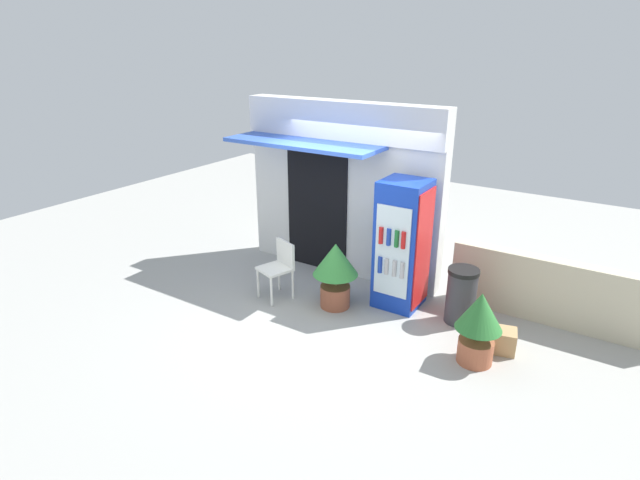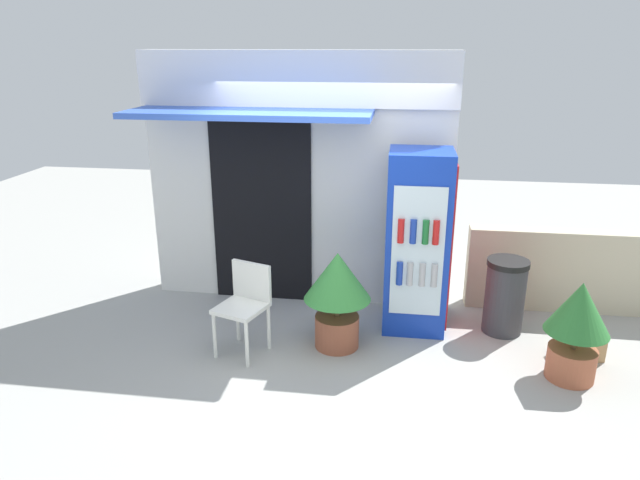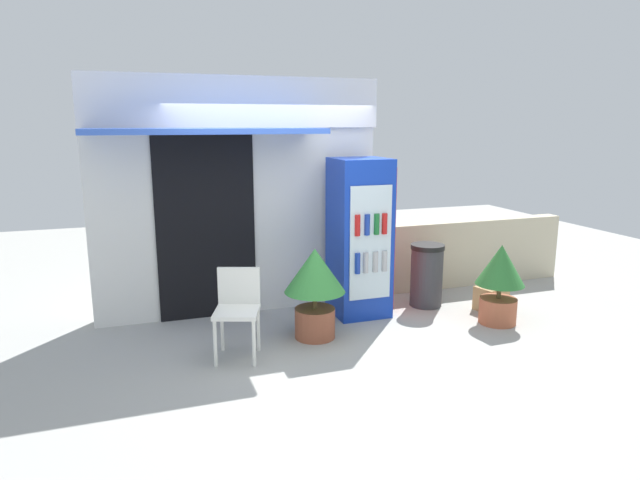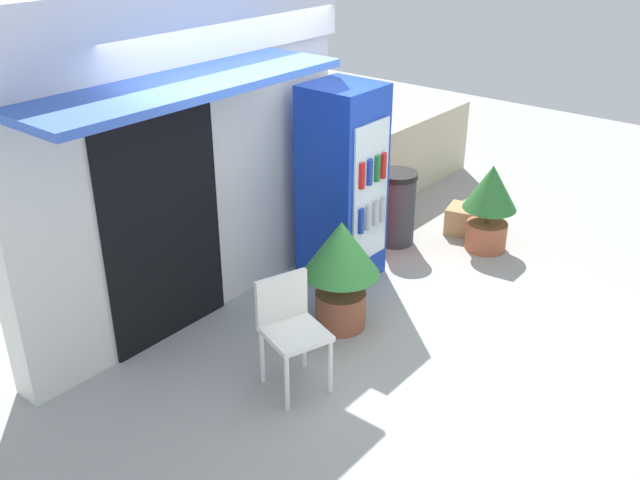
{
  "view_description": "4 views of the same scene",
  "coord_description": "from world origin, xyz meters",
  "px_view_note": "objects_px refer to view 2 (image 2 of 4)",
  "views": [
    {
      "loc": [
        3.56,
        -5.48,
        3.66
      ],
      "look_at": [
        -0.15,
        0.32,
        0.94
      ],
      "focal_mm": 28.38,
      "sensor_mm": 36.0,
      "label": 1
    },
    {
      "loc": [
        0.74,
        -4.86,
        2.88
      ],
      "look_at": [
        0.0,
        0.25,
        1.1
      ],
      "focal_mm": 32.17,
      "sensor_mm": 36.0,
      "label": 2
    },
    {
      "loc": [
        -1.62,
        -5.17,
        2.3
      ],
      "look_at": [
        0.25,
        0.24,
        1.07
      ],
      "focal_mm": 31.0,
      "sensor_mm": 36.0,
      "label": 3
    },
    {
      "loc": [
        -4.0,
        -2.97,
        3.39
      ],
      "look_at": [
        -0.02,
        0.28,
        0.88
      ],
      "focal_mm": 39.81,
      "sensor_mm": 36.0,
      "label": 4
    }
  ],
  "objects_px": {
    "drink_cooler": "(418,242)",
    "potted_plant_curbside": "(577,323)",
    "cardboard_box": "(582,342)",
    "potted_plant_near_shop": "(337,289)",
    "plastic_chair": "(245,301)",
    "trash_bin": "(505,296)"
  },
  "relations": [
    {
      "from": "drink_cooler",
      "to": "potted_plant_curbside",
      "type": "relative_size",
      "value": 2.02
    },
    {
      "from": "drink_cooler",
      "to": "potted_plant_curbside",
      "type": "xyz_separation_m",
      "value": [
        1.39,
        -0.85,
        -0.4
      ]
    },
    {
      "from": "drink_cooler",
      "to": "cardboard_box",
      "type": "distance_m",
      "value": 1.84
    },
    {
      "from": "plastic_chair",
      "to": "cardboard_box",
      "type": "distance_m",
      "value": 3.27
    },
    {
      "from": "drink_cooler",
      "to": "potted_plant_near_shop",
      "type": "height_order",
      "value": "drink_cooler"
    },
    {
      "from": "trash_bin",
      "to": "potted_plant_curbside",
      "type": "bearing_deg",
      "value": -60.55
    },
    {
      "from": "drink_cooler",
      "to": "potted_plant_near_shop",
      "type": "relative_size",
      "value": 1.9
    },
    {
      "from": "cardboard_box",
      "to": "potted_plant_curbside",
      "type": "bearing_deg",
      "value": -116.6
    },
    {
      "from": "drink_cooler",
      "to": "cardboard_box",
      "type": "height_order",
      "value": "drink_cooler"
    },
    {
      "from": "potted_plant_curbside",
      "to": "cardboard_box",
      "type": "height_order",
      "value": "potted_plant_curbside"
    },
    {
      "from": "plastic_chair",
      "to": "potted_plant_near_shop",
      "type": "xyz_separation_m",
      "value": [
        0.87,
        0.19,
        0.09
      ]
    },
    {
      "from": "drink_cooler",
      "to": "plastic_chair",
      "type": "bearing_deg",
      "value": -154.91
    },
    {
      "from": "plastic_chair",
      "to": "potted_plant_curbside",
      "type": "height_order",
      "value": "potted_plant_curbside"
    },
    {
      "from": "potted_plant_near_shop",
      "to": "trash_bin",
      "type": "bearing_deg",
      "value": 18.37
    },
    {
      "from": "drink_cooler",
      "to": "potted_plant_curbside",
      "type": "height_order",
      "value": "drink_cooler"
    },
    {
      "from": "potted_plant_curbside",
      "to": "cardboard_box",
      "type": "distance_m",
      "value": 0.61
    },
    {
      "from": "plastic_chair",
      "to": "potted_plant_curbside",
      "type": "distance_m",
      "value": 3.03
    },
    {
      "from": "potted_plant_near_shop",
      "to": "cardboard_box",
      "type": "xyz_separation_m",
      "value": [
        2.36,
        0.14,
        -0.47
      ]
    },
    {
      "from": "potted_plant_near_shop",
      "to": "potted_plant_curbside",
      "type": "bearing_deg",
      "value": -7.36
    },
    {
      "from": "plastic_chair",
      "to": "potted_plant_curbside",
      "type": "relative_size",
      "value": 0.94
    },
    {
      "from": "potted_plant_near_shop",
      "to": "cardboard_box",
      "type": "height_order",
      "value": "potted_plant_near_shop"
    },
    {
      "from": "potted_plant_near_shop",
      "to": "trash_bin",
      "type": "relative_size",
      "value": 1.24
    }
  ]
}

